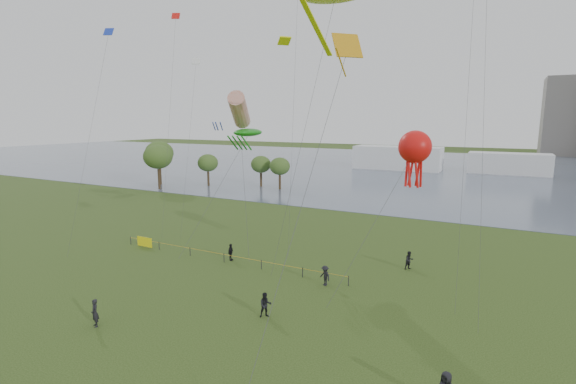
% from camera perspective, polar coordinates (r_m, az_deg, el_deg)
% --- Properties ---
extents(ground_plane, '(400.00, 400.00, 0.00)m').
position_cam_1_polar(ground_plane, '(23.79, -12.23, -23.28)').
color(ground_plane, '#263B13').
extents(lake, '(400.00, 120.00, 0.08)m').
position_cam_1_polar(lake, '(116.54, 20.98, 2.86)').
color(lake, slate).
rests_on(lake, ground_plane).
extents(building_low, '(16.00, 18.00, 28.00)m').
position_cam_1_polar(building_low, '(184.05, 33.91, 8.56)').
color(building_low, slate).
rests_on(building_low, ground_plane).
extents(pavilion_left, '(22.00, 8.00, 6.00)m').
position_cam_1_polar(pavilion_left, '(113.34, 14.73, 4.53)').
color(pavilion_left, white).
rests_on(pavilion_left, ground_plane).
extents(pavilion_right, '(18.00, 7.00, 5.00)m').
position_cam_1_polar(pavilion_right, '(113.56, 27.97, 3.46)').
color(pavilion_right, white).
rests_on(pavilion_right, ground_plane).
extents(trees, '(28.73, 15.64, 8.71)m').
position_cam_1_polar(trees, '(82.71, -13.27, 4.52)').
color(trees, '#372919').
rests_on(trees, ground_plane).
extents(fence, '(24.07, 0.07, 1.05)m').
position_cam_1_polar(fence, '(42.84, -15.42, -7.27)').
color(fence, black).
rests_on(fence, ground_plane).
extents(spectator_a, '(1.03, 1.01, 1.68)m').
position_cam_1_polar(spectator_a, '(28.58, -3.10, -15.16)').
color(spectator_a, black).
rests_on(spectator_a, ground_plane).
extents(spectator_b, '(1.20, 1.01, 1.61)m').
position_cam_1_polar(spectator_b, '(33.59, 5.08, -11.32)').
color(spectator_b, black).
rests_on(spectator_b, ground_plane).
extents(spectator_c, '(0.54, 0.98, 1.58)m').
position_cam_1_polar(spectator_c, '(39.41, -7.85, -8.15)').
color(spectator_c, black).
rests_on(spectator_c, ground_plane).
extents(spectator_f, '(0.77, 0.66, 1.79)m').
position_cam_1_polar(spectator_f, '(29.95, -24.90, -14.78)').
color(spectator_f, black).
rests_on(spectator_f, ground_plane).
extents(spectator_g, '(0.98, 1.00, 1.62)m').
position_cam_1_polar(spectator_g, '(38.31, 16.26, -8.97)').
color(spectator_g, black).
rests_on(spectator_g, ground_plane).
extents(kite_windsock, '(6.30, 7.08, 15.72)m').
position_cam_1_polar(kite_windsock, '(42.90, -6.68, 11.05)').
color(kite_windsock, '#3F3F42').
extents(kite_creature, '(4.07, 9.88, 12.03)m').
position_cam_1_polar(kite_creature, '(43.28, -5.52, 8.06)').
color(kite_creature, '#3F3F42').
extents(kite_octopus, '(5.61, 6.59, 12.18)m').
position_cam_1_polar(kite_octopus, '(31.34, 16.97, 5.81)').
color(kite_octopus, '#3F3F42').
extents(kite_delta, '(1.69, 11.09, 17.58)m').
position_cam_1_polar(kite_delta, '(23.57, 7.57, 17.61)').
color(kite_delta, '#3F3F42').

